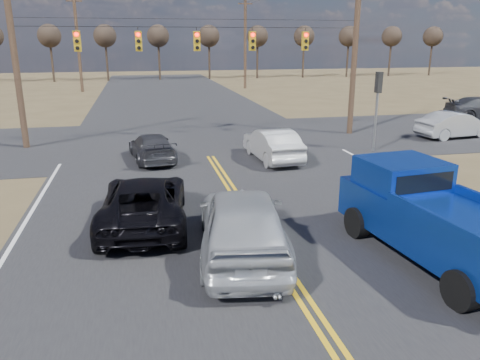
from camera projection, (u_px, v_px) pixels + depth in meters
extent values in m
plane|color=brown|center=(319.00, 323.00, 9.21)|extent=(160.00, 160.00, 0.00)
cube|color=#28282B|center=(226.00, 181.00, 18.57)|extent=(14.00, 120.00, 0.02)
cube|color=#28282B|center=(199.00, 140.00, 26.05)|extent=(120.00, 12.00, 0.02)
cylinder|color=#473323|center=(13.00, 48.00, 22.79)|extent=(0.32, 0.32, 10.00)
cylinder|color=#473323|center=(355.00, 47.00, 26.45)|extent=(0.32, 0.32, 10.00)
cylinder|color=black|center=(196.00, 27.00, 24.33)|extent=(18.00, 0.02, 0.02)
cylinder|color=black|center=(196.00, 19.00, 24.22)|extent=(18.00, 0.02, 0.02)
cube|color=#B28C14|center=(77.00, 41.00, 23.31)|extent=(0.34, 0.24, 1.00)
cylinder|color=#FF0C05|center=(76.00, 34.00, 23.09)|extent=(0.20, 0.06, 0.20)
cylinder|color=black|center=(77.00, 41.00, 23.18)|extent=(0.20, 0.06, 0.20)
cylinder|color=black|center=(78.00, 48.00, 23.28)|extent=(0.20, 0.06, 0.20)
cube|color=black|center=(76.00, 32.00, 23.03)|extent=(0.24, 0.14, 0.03)
cube|color=#B28C14|center=(139.00, 41.00, 23.92)|extent=(0.34, 0.24, 1.00)
cylinder|color=#FF0C05|center=(138.00, 34.00, 23.70)|extent=(0.20, 0.06, 0.20)
cylinder|color=black|center=(139.00, 41.00, 23.79)|extent=(0.20, 0.06, 0.20)
cylinder|color=black|center=(139.00, 48.00, 23.89)|extent=(0.20, 0.06, 0.20)
cube|color=black|center=(138.00, 32.00, 23.64)|extent=(0.24, 0.14, 0.03)
cube|color=#B28C14|center=(197.00, 41.00, 24.53)|extent=(0.34, 0.24, 1.00)
cylinder|color=#FF0C05|center=(197.00, 35.00, 24.31)|extent=(0.20, 0.06, 0.20)
cylinder|color=black|center=(197.00, 41.00, 24.40)|extent=(0.20, 0.06, 0.20)
cylinder|color=black|center=(197.00, 48.00, 24.50)|extent=(0.20, 0.06, 0.20)
cube|color=black|center=(197.00, 32.00, 24.25)|extent=(0.24, 0.14, 0.03)
cube|color=#B28C14|center=(252.00, 41.00, 25.14)|extent=(0.34, 0.24, 1.00)
cylinder|color=#FF0C05|center=(253.00, 35.00, 24.92)|extent=(0.20, 0.06, 0.20)
cylinder|color=black|center=(253.00, 41.00, 25.01)|extent=(0.20, 0.06, 0.20)
cylinder|color=black|center=(253.00, 48.00, 25.11)|extent=(0.20, 0.06, 0.20)
cube|color=black|center=(253.00, 32.00, 24.86)|extent=(0.24, 0.14, 0.03)
cube|color=#B28C14|center=(305.00, 41.00, 25.75)|extent=(0.34, 0.24, 1.00)
cylinder|color=#FF0C05|center=(306.00, 35.00, 25.53)|extent=(0.20, 0.06, 0.20)
cylinder|color=black|center=(306.00, 41.00, 25.62)|extent=(0.20, 0.06, 0.20)
cylinder|color=black|center=(306.00, 47.00, 25.72)|extent=(0.20, 0.06, 0.20)
cube|color=black|center=(307.00, 33.00, 25.47)|extent=(0.24, 0.14, 0.03)
cylinder|color=slate|center=(376.00, 119.00, 23.05)|extent=(0.12, 0.12, 3.20)
cube|color=black|center=(379.00, 82.00, 22.53)|extent=(0.24, 0.34, 1.00)
cylinder|color=#473323|center=(78.00, 44.00, 49.00)|extent=(0.32, 0.32, 10.00)
cube|color=#473323|center=(74.00, 1.00, 47.79)|extent=(1.60, 0.12, 0.12)
cylinder|color=#473323|center=(245.00, 43.00, 52.66)|extent=(0.32, 0.32, 10.00)
cube|color=#473323|center=(245.00, 4.00, 51.45)|extent=(1.60, 0.12, 0.12)
cylinder|color=#33261C|center=(52.00, 61.00, 61.73)|extent=(0.28, 0.28, 5.50)
sphere|color=#2D231C|center=(49.00, 36.00, 60.83)|extent=(3.00, 3.00, 3.00)
cylinder|color=#33261C|center=(107.00, 60.00, 63.16)|extent=(0.28, 0.28, 5.50)
sphere|color=#2D231C|center=(105.00, 36.00, 62.25)|extent=(3.00, 3.00, 3.00)
cylinder|color=#33261C|center=(159.00, 60.00, 64.58)|extent=(0.28, 0.28, 5.50)
sphere|color=#2D231C|center=(158.00, 36.00, 63.68)|extent=(3.00, 3.00, 3.00)
cylinder|color=#33261C|center=(209.00, 59.00, 66.00)|extent=(0.28, 0.28, 5.50)
sphere|color=#2D231C|center=(209.00, 36.00, 65.10)|extent=(3.00, 3.00, 3.00)
cylinder|color=#33261C|center=(257.00, 59.00, 67.43)|extent=(0.28, 0.28, 5.50)
sphere|color=#2D231C|center=(258.00, 36.00, 66.52)|extent=(3.00, 3.00, 3.00)
cylinder|color=#33261C|center=(303.00, 59.00, 68.85)|extent=(0.28, 0.28, 5.50)
sphere|color=#2D231C|center=(304.00, 36.00, 67.95)|extent=(3.00, 3.00, 3.00)
cylinder|color=#33261C|center=(347.00, 58.00, 70.27)|extent=(0.28, 0.28, 5.50)
sphere|color=#2D231C|center=(349.00, 36.00, 69.37)|extent=(3.00, 3.00, 3.00)
cylinder|color=#33261C|center=(390.00, 58.00, 71.70)|extent=(0.28, 0.28, 5.50)
sphere|color=#2D231C|center=(392.00, 36.00, 70.79)|extent=(3.00, 3.00, 3.00)
cylinder|color=#33261C|center=(431.00, 57.00, 73.12)|extent=(0.28, 0.28, 5.50)
sphere|color=#2D231C|center=(433.00, 36.00, 72.21)|extent=(3.00, 3.00, 3.00)
cylinder|color=black|center=(461.00, 290.00, 9.58)|extent=(0.44, 0.90, 0.87)
cylinder|color=black|center=(357.00, 222.00, 13.14)|extent=(0.44, 0.90, 0.87)
cylinder|color=black|center=(418.00, 214.00, 13.76)|extent=(0.44, 0.90, 0.87)
cube|color=navy|center=(439.00, 225.00, 11.51)|extent=(2.80, 6.07, 1.09)
cube|color=navy|center=(402.00, 174.00, 12.69)|extent=(2.20, 2.06, 0.78)
cube|color=black|center=(424.00, 183.00, 11.87)|extent=(1.74, 0.25, 0.49)
cube|color=navy|center=(440.00, 222.00, 9.98)|extent=(0.50, 3.58, 0.22)
imported|color=#B5B9BE|center=(243.00, 222.00, 11.89)|extent=(2.93, 5.63, 1.83)
imported|color=black|center=(144.00, 201.00, 13.95)|extent=(2.84, 5.45, 1.47)
imported|color=beige|center=(272.00, 144.00, 21.55)|extent=(1.82, 4.57, 1.48)
imported|color=#36373C|center=(152.00, 147.00, 21.51)|extent=(2.27, 4.47, 1.24)
imported|color=#A9ADB1|center=(455.00, 125.00, 26.53)|extent=(2.11, 4.65, 1.48)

